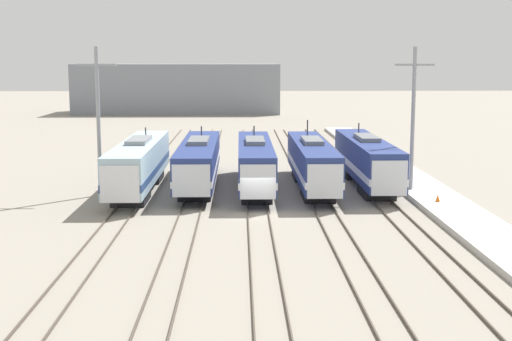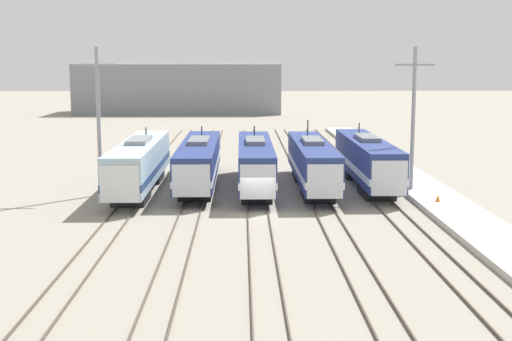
{
  "view_description": "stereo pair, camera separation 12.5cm",
  "coord_description": "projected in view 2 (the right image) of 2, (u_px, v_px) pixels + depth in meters",
  "views": [
    {
      "loc": [
        -1.26,
        -48.98,
        10.67
      ],
      "look_at": [
        -0.08,
        2.74,
        2.63
      ],
      "focal_mm": 50.0,
      "sensor_mm": 36.0,
      "label": 1
    },
    {
      "loc": [
        -1.14,
        -48.98,
        10.67
      ],
      "look_at": [
        -0.08,
        2.74,
        2.63
      ],
      "focal_mm": 50.0,
      "sensor_mm": 36.0,
      "label": 2
    }
  ],
  "objects": [
    {
      "name": "locomotive_center",
      "position": [
        255.0,
        164.0,
        58.92
      ],
      "size": [
        2.8,
        19.0,
        4.9
      ],
      "color": "black",
      "rests_on": "ground_plane"
    },
    {
      "name": "locomotive_center_right",
      "position": [
        313.0,
        164.0,
        59.12
      ],
      "size": [
        2.81,
        19.04,
        5.4
      ],
      "color": "black",
      "rests_on": "ground_plane"
    },
    {
      "name": "rail_pair_far_left",
      "position": [
        122.0,
        213.0,
        49.85
      ],
      "size": [
        1.5,
        120.0,
        0.15
      ],
      "color": "#4C4238",
      "rests_on": "ground_plane"
    },
    {
      "name": "ground_plane",
      "position": [
        258.0,
        213.0,
        50.05
      ],
      "size": [
        400.0,
        400.0,
        0.0
      ],
      "primitive_type": "plane",
      "color": "gray"
    },
    {
      "name": "rail_pair_center_left",
      "position": [
        190.0,
        213.0,
        49.95
      ],
      "size": [
        1.51,
        120.0,
        0.15
      ],
      "color": "#4C4238",
      "rests_on": "ground_plane"
    },
    {
      "name": "locomotive_center_left",
      "position": [
        199.0,
        162.0,
        60.25
      ],
      "size": [
        3.02,
        20.01,
        4.72
      ],
      "color": "black",
      "rests_on": "ground_plane"
    },
    {
      "name": "depot_building",
      "position": [
        179.0,
        88.0,
        145.25
      ],
      "size": [
        40.78,
        15.44,
        9.86
      ],
      "color": "gray",
      "rests_on": "ground_plane"
    },
    {
      "name": "platform",
      "position": [
        453.0,
        210.0,
        50.3
      ],
      "size": [
        4.0,
        120.0,
        0.4
      ],
      "color": "#B7B5AD",
      "rests_on": "ground_plane"
    },
    {
      "name": "catenary_tower_left",
      "position": [
        99.0,
        118.0,
        55.87
      ],
      "size": [
        3.09,
        0.31,
        11.71
      ],
      "color": "gray",
      "rests_on": "ground_plane"
    },
    {
      "name": "rail_pair_far_right",
      "position": [
        393.0,
        212.0,
        50.24
      ],
      "size": [
        1.5,
        120.0,
        0.15
      ],
      "color": "#4C4238",
      "rests_on": "ground_plane"
    },
    {
      "name": "rail_pair_center",
      "position": [
        258.0,
        212.0,
        50.04
      ],
      "size": [
        1.51,
        120.0,
        0.15
      ],
      "color": "#4C4238",
      "rests_on": "ground_plane"
    },
    {
      "name": "locomotive_far_left",
      "position": [
        139.0,
        165.0,
        57.87
      ],
      "size": [
        2.98,
        19.61,
        4.84
      ],
      "color": "#232326",
      "rests_on": "ground_plane"
    },
    {
      "name": "locomotive_far_right",
      "position": [
        368.0,
        161.0,
        60.13
      ],
      "size": [
        2.87,
        19.07,
        5.04
      ],
      "color": "black",
      "rests_on": "ground_plane"
    },
    {
      "name": "traffic_cone",
      "position": [
        438.0,
        198.0,
        52.12
      ],
      "size": [
        0.34,
        0.34,
        0.53
      ],
      "color": "orange",
      "rests_on": "platform"
    },
    {
      "name": "catenary_tower_right",
      "position": [
        413.0,
        118.0,
        56.37
      ],
      "size": [
        3.09,
        0.31,
        11.71
      ],
      "color": "gray",
      "rests_on": "ground_plane"
    },
    {
      "name": "rail_pair_center_right",
      "position": [
        325.0,
        212.0,
        50.14
      ],
      "size": [
        1.51,
        120.0,
        0.15
      ],
      "color": "#4C4238",
      "rests_on": "ground_plane"
    }
  ]
}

